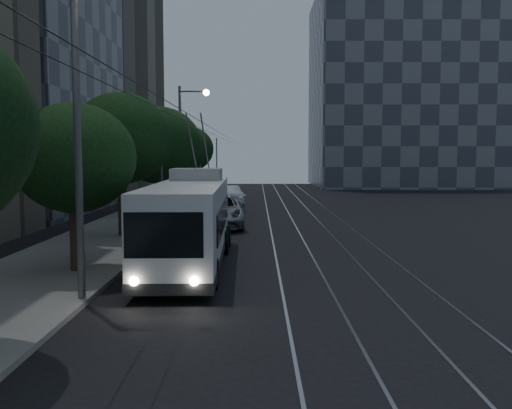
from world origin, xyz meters
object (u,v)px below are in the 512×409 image
at_px(pickup_silver, 217,211).
at_px(car_white_c, 230,194).
at_px(trolleybus, 190,222).
at_px(car_white_b, 224,205).
at_px(streetlamp_near, 92,94).
at_px(car_white_a, 193,211).
at_px(car_white_d, 215,191).
at_px(streetlamp_far, 186,136).

xyz_separation_m(pickup_silver, car_white_c, (0.00, 16.46, -0.19)).
distance_m(trolleybus, pickup_silver, 10.96).
relative_size(car_white_b, streetlamp_near, 0.47).
relative_size(pickup_silver, car_white_c, 1.51).
distance_m(trolleybus, car_white_a, 12.49).
relative_size(pickup_silver, car_white_b, 1.47).
bearing_deg(car_white_d, streetlamp_near, -101.14).
bearing_deg(pickup_silver, car_white_d, 91.06).
relative_size(pickup_silver, streetlamp_near, 0.69).
bearing_deg(car_white_b, trolleybus, -67.51).
bearing_deg(car_white_a, streetlamp_near, -79.02).
xyz_separation_m(pickup_silver, streetlamp_far, (-2.70, 8.50, 4.44)).
xyz_separation_m(car_white_d, streetlamp_far, (-1.10, -12.12, 4.64)).
height_order(trolleybus, car_white_a, trolleybus).
xyz_separation_m(car_white_b, car_white_c, (0.00, 9.50, 0.06)).
bearing_deg(car_white_c, car_white_b, -105.11).
bearing_deg(car_white_b, car_white_a, -81.74).
height_order(pickup_silver, car_white_c, pickup_silver).
bearing_deg(streetlamp_near, car_white_b, 84.85).
distance_m(trolleybus, car_white_b, 17.92).
bearing_deg(car_white_d, car_white_c, -79.32).
xyz_separation_m(car_white_a, streetlamp_far, (-1.24, 7.04, 4.57)).
xyz_separation_m(trolleybus, streetlamp_near, (-1.90, -5.36, 4.01)).
bearing_deg(car_white_a, car_white_c, 97.48).
bearing_deg(trolleybus, car_white_a, 94.75).
xyz_separation_m(pickup_silver, car_white_b, (0.00, 6.96, -0.26)).
relative_size(trolleybus, car_white_b, 2.66).
height_order(car_white_a, streetlamp_near, streetlamp_near).
height_order(car_white_c, car_white_d, car_white_c).
bearing_deg(trolleybus, pickup_silver, 87.90).
xyz_separation_m(car_white_a, car_white_b, (1.46, 5.50, -0.13)).
xyz_separation_m(car_white_c, streetlamp_near, (-2.10, -32.75, 4.91)).
distance_m(car_white_a, car_white_c, 15.07).
distance_m(car_white_c, car_white_d, 4.46).
distance_m(trolleybus, car_white_c, 27.41).
bearing_deg(car_white_b, car_white_d, 119.81).
distance_m(car_white_d, streetlamp_near, 37.24).
bearing_deg(car_white_a, streetlamp_far, 113.06).
bearing_deg(car_white_a, car_white_b, 88.16).
bearing_deg(car_white_c, pickup_silver, -105.11).
height_order(car_white_a, car_white_c, car_white_a).
relative_size(car_white_b, streetlamp_far, 0.50).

